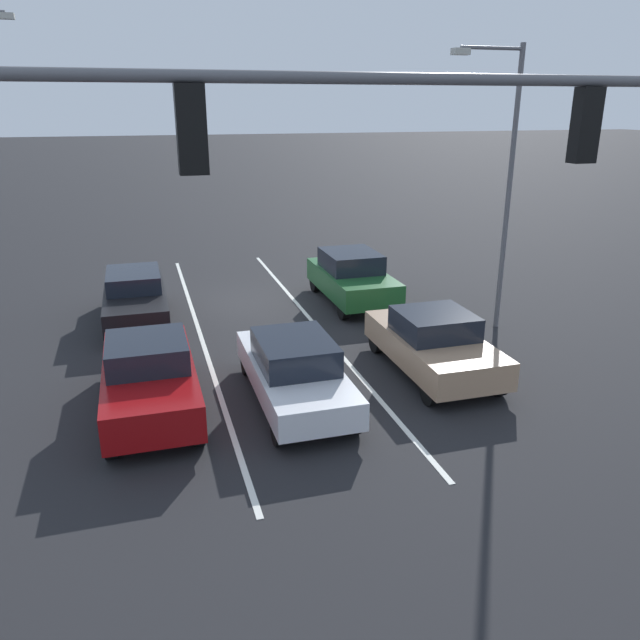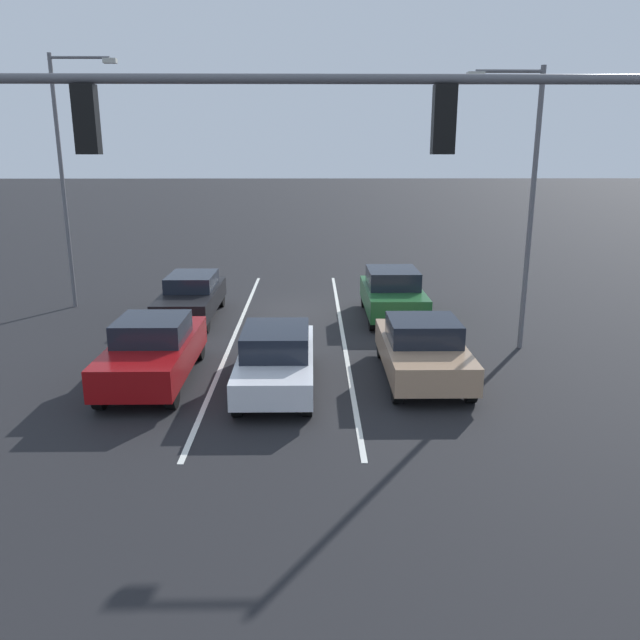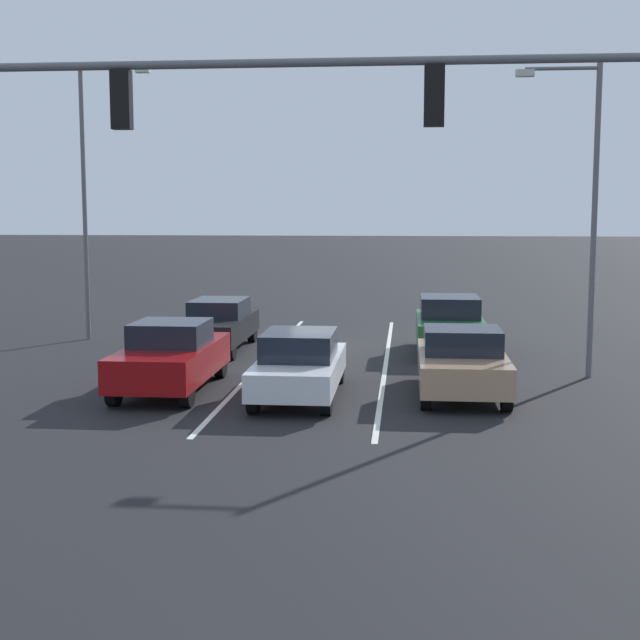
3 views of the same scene
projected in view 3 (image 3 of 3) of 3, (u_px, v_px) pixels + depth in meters
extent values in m
plane|color=black|center=(333.00, 346.00, 27.23)|extent=(240.00, 240.00, 0.00)
cube|color=silver|center=(386.00, 362.00, 24.41)|extent=(0.12, 17.39, 0.01)
cube|color=silver|center=(265.00, 360.00, 24.73)|extent=(0.12, 17.39, 0.01)
cube|color=silver|center=(300.00, 370.00, 19.77)|extent=(1.75, 4.57, 0.58)
cube|color=black|center=(299.00, 345.00, 19.64)|extent=(1.54, 2.03, 0.58)
cube|color=red|center=(335.00, 349.00, 21.91)|extent=(0.24, 0.06, 0.12)
cube|color=red|center=(286.00, 348.00, 22.03)|extent=(0.24, 0.06, 0.12)
cylinder|color=black|center=(326.00, 400.00, 18.03)|extent=(0.22, 0.63, 0.63)
cylinder|color=black|center=(253.00, 399.00, 18.18)|extent=(0.22, 0.63, 0.63)
cylinder|color=black|center=(339.00, 370.00, 21.43)|extent=(0.22, 0.63, 0.63)
cylinder|color=black|center=(278.00, 369.00, 21.58)|extent=(0.22, 0.63, 0.63)
cube|color=maroon|center=(171.00, 361.00, 20.45)|extent=(1.84, 4.57, 0.73)
cube|color=black|center=(171.00, 333.00, 20.39)|extent=(1.62, 1.76, 0.55)
cube|color=red|center=(219.00, 339.00, 22.59)|extent=(0.24, 0.06, 0.12)
cube|color=red|center=(169.00, 339.00, 22.71)|extent=(0.24, 0.06, 0.12)
cylinder|color=black|center=(187.00, 392.00, 18.74)|extent=(0.22, 0.66, 0.66)
cylinder|color=black|center=(114.00, 391.00, 18.89)|extent=(0.22, 0.66, 0.66)
cylinder|color=black|center=(221.00, 364.00, 22.11)|extent=(0.22, 0.66, 0.66)
cylinder|color=black|center=(158.00, 363.00, 22.26)|extent=(0.22, 0.66, 0.66)
cube|color=tan|center=(462.00, 367.00, 19.98)|extent=(1.92, 4.29, 0.66)
cube|color=black|center=(462.00, 340.00, 19.91)|extent=(1.69, 1.69, 0.55)
cube|color=red|center=(484.00, 346.00, 21.98)|extent=(0.24, 0.06, 0.12)
cube|color=red|center=(430.00, 345.00, 22.10)|extent=(0.24, 0.06, 0.12)
cylinder|color=black|center=(507.00, 397.00, 18.37)|extent=(0.22, 0.62, 0.62)
cylinder|color=black|center=(426.00, 395.00, 18.53)|extent=(0.22, 0.62, 0.62)
cylinder|color=black|center=(492.00, 370.00, 21.51)|extent=(0.22, 0.62, 0.62)
cylinder|color=black|center=(423.00, 368.00, 21.67)|extent=(0.22, 0.62, 0.62)
cube|color=#1E5928|center=(450.00, 330.00, 25.80)|extent=(1.89, 4.29, 0.72)
cube|color=black|center=(450.00, 306.00, 25.90)|extent=(1.67, 2.07, 0.60)
cube|color=red|center=(468.00, 315.00, 27.80)|extent=(0.24, 0.06, 0.12)
cube|color=red|center=(425.00, 315.00, 27.93)|extent=(0.24, 0.06, 0.12)
cylinder|color=black|center=(482.00, 351.00, 24.23)|extent=(0.22, 0.68, 0.68)
cylinder|color=black|center=(422.00, 350.00, 24.39)|extent=(0.22, 0.68, 0.68)
cylinder|color=black|center=(474.00, 335.00, 27.30)|extent=(0.22, 0.68, 0.68)
cylinder|color=black|center=(420.00, 334.00, 27.46)|extent=(0.22, 0.68, 0.68)
cube|color=black|center=(218.00, 328.00, 26.42)|extent=(1.74, 4.64, 0.65)
cube|color=black|center=(219.00, 308.00, 26.64)|extent=(1.53, 2.12, 0.50)
cube|color=red|center=(251.00, 314.00, 28.60)|extent=(0.24, 0.06, 0.12)
cube|color=red|center=(214.00, 313.00, 28.71)|extent=(0.24, 0.06, 0.12)
cylinder|color=black|center=(231.00, 348.00, 24.68)|extent=(0.22, 0.69, 0.69)
cylinder|color=black|center=(179.00, 347.00, 24.83)|extent=(0.22, 0.69, 0.69)
cylinder|color=black|center=(252.00, 331.00, 28.10)|extent=(0.22, 0.69, 0.69)
cylinder|color=black|center=(206.00, 331.00, 28.24)|extent=(0.22, 0.69, 0.69)
cylinder|color=slate|center=(263.00, 63.00, 14.22)|extent=(11.73, 0.14, 0.14)
cube|color=black|center=(434.00, 96.00, 14.02)|extent=(0.32, 0.22, 0.95)
sphere|color=#4C0C0C|center=(434.00, 79.00, 14.14)|extent=(0.20, 0.20, 0.20)
sphere|color=yellow|center=(434.00, 97.00, 14.18)|extent=(0.20, 0.20, 0.20)
sphere|color=#0A3814|center=(434.00, 116.00, 14.21)|extent=(0.20, 0.20, 0.20)
cube|color=black|center=(122.00, 100.00, 14.51)|extent=(0.32, 0.22, 0.95)
sphere|color=#4C0C0C|center=(124.00, 83.00, 14.63)|extent=(0.20, 0.20, 0.20)
sphere|color=yellow|center=(125.00, 101.00, 14.67)|extent=(0.20, 0.20, 0.20)
sphere|color=#0A3814|center=(125.00, 119.00, 14.70)|extent=(0.20, 0.20, 0.20)
cylinder|color=slate|center=(84.00, 204.00, 28.22)|extent=(0.14, 0.14, 8.69)
cylinder|color=slate|center=(111.00, 67.00, 27.61)|extent=(2.00, 0.09, 0.09)
cube|color=beige|center=(143.00, 70.00, 27.52)|extent=(0.44, 0.24, 0.16)
cylinder|color=slate|center=(594.00, 223.00, 21.71)|extent=(0.14, 0.14, 7.67)
cylinder|color=slate|center=(562.00, 68.00, 21.35)|extent=(1.76, 0.09, 0.09)
cube|color=beige|center=(525.00, 73.00, 21.44)|extent=(0.44, 0.24, 0.16)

